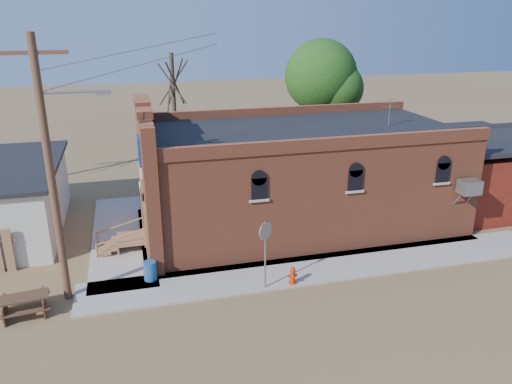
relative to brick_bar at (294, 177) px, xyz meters
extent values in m
plane|color=brown|center=(-1.64, -5.49, -2.34)|extent=(120.00, 120.00, 0.00)
cube|color=#9E9991|center=(-0.14, -4.59, -2.30)|extent=(19.00, 2.20, 0.08)
cube|color=#9E9991|center=(-7.94, 0.51, -2.30)|extent=(2.60, 10.00, 0.08)
cube|color=#A34F32|center=(0.36, 0.01, -0.09)|extent=(14.00, 7.00, 4.50)
cube|color=black|center=(0.36, 0.01, 2.21)|extent=(13.80, 6.80, 0.12)
cube|color=#A34F32|center=(-6.64, 0.01, 0.56)|extent=(0.50, 7.40, 5.80)
cube|color=navy|center=(-6.94, -1.19, 1.66)|extent=(0.08, 1.10, 1.56)
cube|color=gray|center=(6.46, -3.94, 0.26)|extent=(0.85, 0.65, 0.60)
cube|color=#5E1810|center=(9.86, 0.01, -0.74)|extent=(5.00, 6.00, 3.20)
cylinder|color=#512F20|center=(-9.84, -4.29, 2.16)|extent=(0.26, 0.26, 9.00)
cube|color=#512F20|center=(-9.84, -4.29, 6.06)|extent=(2.00, 0.12, 0.12)
cylinder|color=gray|center=(-8.94, -4.29, 4.86)|extent=(1.80, 0.08, 0.08)
cube|color=gray|center=(-7.94, -4.29, 4.81)|extent=(0.45, 0.22, 0.14)
cylinder|color=#473D28|center=(-4.64, 7.51, 1.41)|extent=(0.24, 0.24, 7.50)
cylinder|color=#473D28|center=(4.36, 8.01, 0.81)|extent=(0.28, 0.28, 6.30)
sphere|color=#164915|center=(4.36, 8.01, 3.61)|extent=(4.40, 4.40, 4.40)
cylinder|color=red|center=(-1.89, -5.49, -2.23)|extent=(0.36, 0.36, 0.06)
cylinder|color=red|center=(-1.89, -5.49, -1.95)|extent=(0.25, 0.25, 0.51)
sphere|color=red|center=(-1.89, -5.49, -1.69)|extent=(0.20, 0.20, 0.20)
cylinder|color=red|center=(-1.89, -5.62, -1.95)|extent=(0.12, 0.13, 0.09)
cylinder|color=red|center=(-2.02, -5.49, -1.95)|extent=(0.13, 0.12, 0.09)
cylinder|color=red|center=(-1.76, -5.49, -1.95)|extent=(0.13, 0.12, 0.09)
cylinder|color=gray|center=(-2.94, -5.49, -1.08)|extent=(0.08, 0.08, 2.36)
cylinder|color=gray|center=(-2.94, -5.52, -0.01)|extent=(0.59, 0.45, 0.71)
cylinder|color=#AA2109|center=(-2.94, -5.47, -0.01)|extent=(0.59, 0.45, 0.71)
cylinder|color=#1C508D|center=(-6.94, -3.87, -1.89)|extent=(0.50, 0.50, 0.73)
cube|color=#4B2F1E|center=(-11.67, -5.06, -2.03)|extent=(0.21, 1.23, 0.62)
cube|color=#4B2F1E|center=(-10.62, -4.93, -2.03)|extent=(0.21, 1.23, 0.62)
cube|color=#4B2F1E|center=(-11.14, -4.99, -1.70)|extent=(1.66, 0.90, 0.05)
cube|color=#4B2F1E|center=(-11.08, -5.48, -1.97)|extent=(1.60, 0.42, 0.04)
cube|color=#4B2F1E|center=(-11.21, -4.51, -1.97)|extent=(1.60, 0.42, 0.04)
camera|label=1|loc=(-7.33, -20.86, 7.15)|focal=35.00mm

